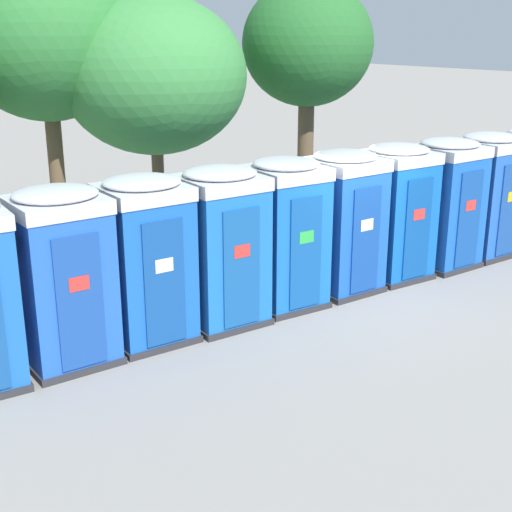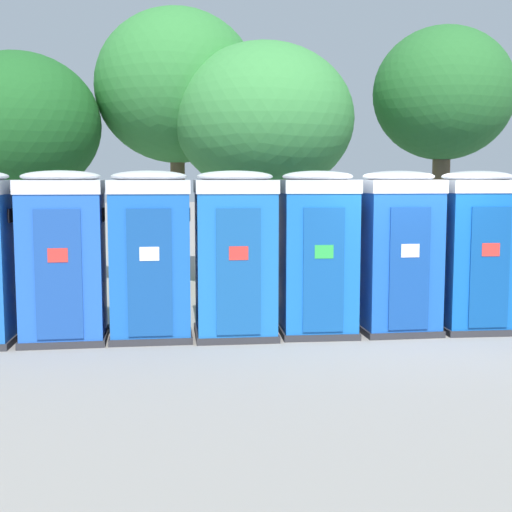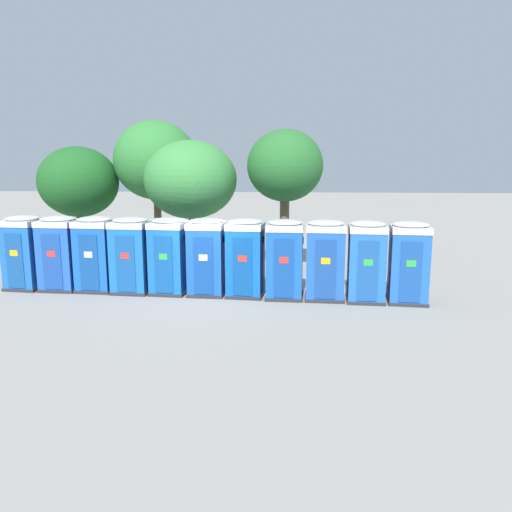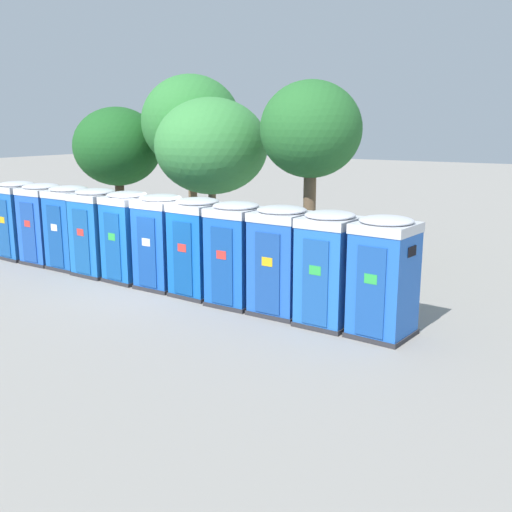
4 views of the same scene
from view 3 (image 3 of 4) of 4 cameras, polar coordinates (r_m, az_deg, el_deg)
The scene contains 16 objects.
ground_plane at distance 16.56m, azimuth -5.69°, elevation -4.52°, with size 120.00×120.00×0.00m, color gray.
portapotty_0 at distance 18.93m, azimuth -24.91°, elevation 0.42°, with size 1.27×1.30×2.54m.
portapotty_1 at distance 18.29m, azimuth -21.48°, elevation 0.35°, with size 1.28×1.24×2.54m.
portapotty_2 at distance 17.74m, azimuth -17.79°, elevation 0.28°, with size 1.28×1.26×2.54m.
portapotty_3 at distance 17.18m, azimuth -14.01°, elevation 0.15°, with size 1.30×1.27×2.54m.
portapotty_4 at distance 16.79m, azimuth -9.89°, elevation 0.07°, with size 1.26×1.30×2.54m.
portapotty_5 at distance 16.45m, azimuth -5.62°, elevation -0.03°, with size 1.24×1.24×2.54m.
portapotty_6 at distance 16.21m, azimuth -1.20°, elevation -0.15°, with size 1.27×1.29×2.54m.
portapotty_7 at distance 15.99m, azimuth 3.31°, elevation -0.31°, with size 1.23×1.24×2.54m.
portapotty_8 at distance 15.98m, azimuth 7.91°, elevation -0.40°, with size 1.28×1.24×2.54m.
portapotty_9 at distance 15.97m, azimuth 12.51°, elevation -0.56°, with size 1.23×1.26×2.54m.
portapotty_10 at distance 16.14m, azimuth 17.05°, elevation -0.66°, with size 1.30×1.31×2.54m.
street_tree_0 at distance 22.76m, azimuth -19.62°, elevation 7.92°, with size 3.35×3.35×5.00m.
street_tree_1 at distance 20.51m, azimuth -7.48°, elevation 8.62°, with size 3.73×3.73×5.21m.
street_tree_2 at distance 19.76m, azimuth 3.34°, elevation 10.14°, with size 2.96×2.96×5.60m.
street_tree_3 at distance 22.03m, azimuth -11.37°, elevation 10.61°, with size 3.54×3.54×6.08m.
Camera 3 is at (2.78, -15.75, 4.29)m, focal length 35.00 mm.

